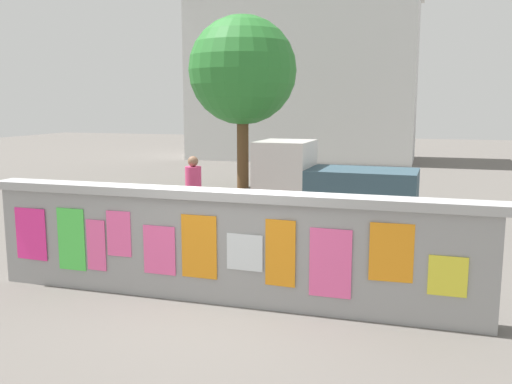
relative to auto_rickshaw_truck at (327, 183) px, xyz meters
name	(u,v)px	position (x,y,z in m)	size (l,w,h in m)	color
ground	(325,203)	(-0.45, 2.40, -0.90)	(60.00, 60.00, 0.00)	#605B56
poster_wall	(223,245)	(-0.45, -5.60, -0.10)	(7.16, 0.42, 1.56)	#949494
auto_rickshaw_truck	(327,183)	(0.00, 0.00, 0.00)	(3.64, 1.60, 1.85)	black
motorcycle	(199,228)	(-1.75, -3.36, -0.44)	(1.89, 0.62, 0.87)	black
bicycle_near	(347,242)	(0.91, -3.19, -0.54)	(1.70, 0.44, 0.95)	black
person_walking	(193,186)	(-2.52, -1.83, 0.09)	(0.42, 0.42, 1.62)	#BF6626
tree_roadside	(242,71)	(-3.49, 4.40, 2.81)	(3.40, 3.40, 5.44)	brown
building_background	(303,75)	(-3.72, 14.48, 3.16)	(10.94, 5.04, 8.07)	silver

